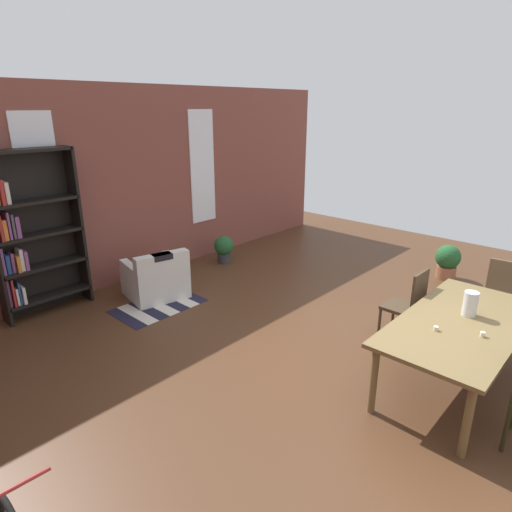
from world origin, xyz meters
The scene contains 15 objects.
ground_plane centered at (0.00, 0.00, 0.00)m, with size 11.42×11.42×0.00m, color #4F301D.
back_wall_brick centered at (0.00, 4.45, 1.53)m, with size 9.15×0.12×3.06m, color brown.
window_pane_0 centered at (-1.43, 4.38, 1.68)m, with size 0.55×0.02×1.99m, color white.
window_pane_1 centered at (1.43, 4.38, 1.68)m, with size 0.55×0.02×1.99m, color white.
dining_table centered at (0.43, -0.61, 0.66)m, with size 2.10×1.03×0.73m.
vase_on_table centered at (0.60, -0.61, 0.86)m, with size 0.14×0.14×0.25m, color silver.
tealight_candle_0 centered at (0.06, -0.49, 0.75)m, with size 0.04×0.04×0.04m, color silver.
tealight_candle_1 centered at (0.23, -0.85, 0.76)m, with size 0.04×0.04×0.05m, color silver.
dining_chair_far_right centered at (0.90, 0.13, 0.51)m, with size 0.40×0.40×0.95m.
dining_chair_head_right centered at (1.85, -0.60, 0.51)m, with size 0.42×0.42×0.95m.
bookshelf_tall centered at (-1.73, 4.22, 1.12)m, with size 1.15×0.29×2.23m.
armchair_white centered at (-0.32, 3.50, 0.28)m, with size 0.95×0.95×0.75m.
potted_plant_corner centered at (1.41, 3.85, 0.28)m, with size 0.36×0.36×0.50m.
potted_plant_window centered at (3.38, 0.55, 0.31)m, with size 0.40×0.40×0.57m.
striped_rug centered at (-0.52, 3.19, 0.00)m, with size 1.25×0.78×0.01m.
Camera 1 is at (-3.77, -1.71, 2.74)m, focal length 30.59 mm.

